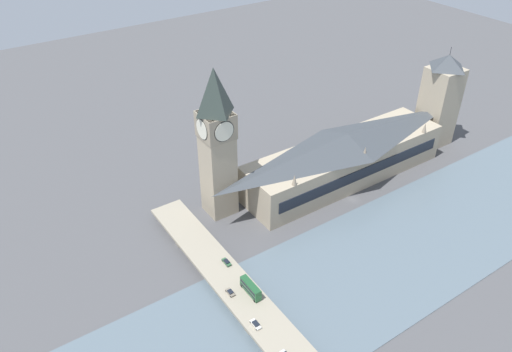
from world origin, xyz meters
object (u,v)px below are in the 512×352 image
object	(u,v)px
car_northbound_lead	(227,262)
car_southbound_lead	(230,292)
victoria_tower	(439,100)
double_decker_bus_lead	(251,288)
parliament_hall	(345,157)
clock_tower	(217,141)
road_bridge	(261,318)
car_northbound_tail	(256,324)

from	to	relation	value
car_northbound_lead	car_southbound_lead	distance (m)	15.34
victoria_tower	double_decker_bus_lead	bearing A→B (deg)	105.60
parliament_hall	clock_tower	size ratio (longest dim) A/B	1.56
parliament_hall	clock_tower	distance (m)	68.12
road_bridge	car_northbound_tail	size ratio (longest dim) A/B	32.44
parliament_hall	road_bridge	distance (m)	98.76
road_bridge	parliament_hall	bearing A→B (deg)	-58.56
victoria_tower	parliament_hall	bearing A→B (deg)	90.05
car_northbound_lead	car_northbound_tail	distance (m)	31.28
car_southbound_lead	road_bridge	bearing A→B (deg)	-167.23
victoria_tower	road_bridge	distance (m)	158.68
double_decker_bus_lead	car_southbound_lead	size ratio (longest dim) A/B	2.54
parliament_hall	double_decker_bus_lead	distance (m)	90.85
car_northbound_tail	road_bridge	bearing A→B (deg)	-58.95
victoria_tower	road_bridge	world-z (taller)	victoria_tower
double_decker_bus_lead	car_northbound_lead	world-z (taller)	double_decker_bus_lead
parliament_hall	double_decker_bus_lead	xyz separation A→B (m)	(-40.66, 81.07, -5.31)
victoria_tower	double_decker_bus_lead	size ratio (longest dim) A/B	5.18
clock_tower	car_northbound_lead	xyz separation A→B (m)	(-34.82, 17.55, -30.58)
clock_tower	car_northbound_tail	xyz separation A→B (m)	(-65.29, 24.65, -30.58)
parliament_hall	victoria_tower	distance (m)	65.88
clock_tower	victoria_tower	world-z (taller)	clock_tower
car_northbound_lead	car_southbound_lead	world-z (taller)	car_northbound_lead
clock_tower	car_southbound_lead	distance (m)	62.37
clock_tower	double_decker_bus_lead	xyz separation A→B (m)	(-52.45, 18.18, -28.65)
road_bridge	car_southbound_lead	distance (m)	14.96
car_northbound_tail	double_decker_bus_lead	bearing A→B (deg)	-26.78
parliament_hall	car_northbound_tail	distance (m)	102.86
double_decker_bus_lead	car_northbound_tail	size ratio (longest dim) A/B	2.24
car_southbound_lead	car_northbound_tail	bearing A→B (deg)	178.84
road_bridge	car_northbound_lead	xyz separation A→B (m)	(28.28, -3.48, 1.56)
road_bridge	double_decker_bus_lead	size ratio (longest dim) A/B	14.48
parliament_hall	car_southbound_lead	size ratio (longest dim) A/B	25.99
victoria_tower	road_bridge	bearing A→B (deg)	109.06
clock_tower	car_southbound_lead	size ratio (longest dim) A/B	16.66
road_bridge	double_decker_bus_lead	bearing A→B (deg)	-14.99
clock_tower	car_northbound_tail	bearing A→B (deg)	159.31
car_southbound_lead	double_decker_bus_lead	bearing A→B (deg)	-122.16
car_northbound_lead	car_northbound_tail	world-z (taller)	car_northbound_tail
road_bridge	double_decker_bus_lead	distance (m)	11.57
victoria_tower	road_bridge	xyz separation A→B (m)	(-51.37, 148.64, -21.16)
parliament_hall	car_northbound_lead	world-z (taller)	parliament_hall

